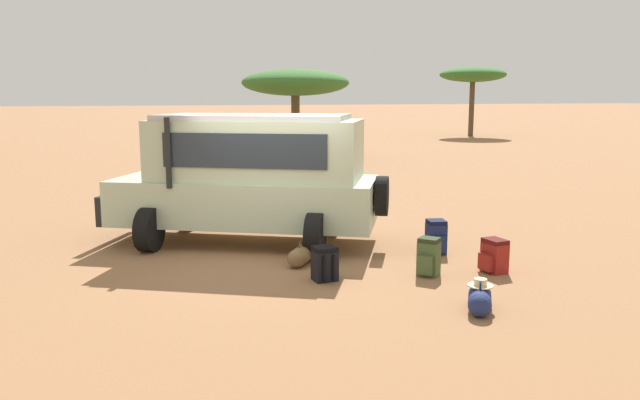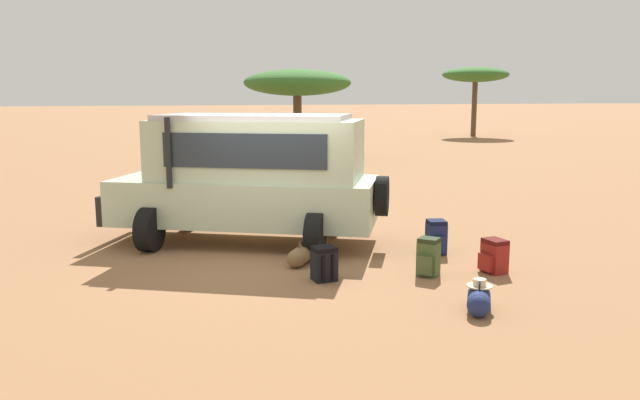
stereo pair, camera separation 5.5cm
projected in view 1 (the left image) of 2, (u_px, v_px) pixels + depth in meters
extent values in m
plane|color=#936642|center=(267.00, 256.00, 10.98)|extent=(320.00, 320.00, 0.00)
cube|color=#B2C6A8|center=(245.00, 200.00, 11.85)|extent=(5.22, 3.94, 0.84)
cube|color=#B2C6A8|center=(257.00, 149.00, 11.64)|extent=(4.22, 3.34, 1.10)
cube|color=#232D38|center=(180.00, 151.00, 11.90)|extent=(0.77, 1.41, 0.77)
cube|color=#232D38|center=(243.00, 151.00, 10.76)|extent=(2.63, 1.39, 0.60)
cube|color=#232D38|center=(269.00, 143.00, 12.51)|extent=(2.63, 1.39, 0.60)
cube|color=#B7B7B7|center=(254.00, 117.00, 11.55)|extent=(3.83, 3.10, 0.10)
cube|color=black|center=(120.00, 205.00, 12.30)|extent=(0.88, 1.51, 0.56)
cylinder|color=black|center=(168.00, 153.00, 10.92)|extent=(0.10, 0.10, 1.25)
cylinder|color=black|center=(149.00, 230.00, 11.22)|extent=(0.62, 0.84, 0.80)
cylinder|color=black|center=(189.00, 210.00, 13.11)|extent=(0.62, 0.84, 0.80)
cylinder|color=black|center=(315.00, 236.00, 10.73)|extent=(0.62, 0.84, 0.80)
cylinder|color=black|center=(332.00, 215.00, 12.61)|extent=(0.62, 0.84, 0.80)
cylinder|color=black|center=(382.00, 196.00, 11.40)|extent=(0.53, 0.75, 0.74)
cube|color=#42562D|center=(429.00, 259.00, 9.75)|extent=(0.40, 0.40, 0.54)
cube|color=#42562D|center=(425.00, 265.00, 9.62)|extent=(0.22, 0.23, 0.29)
cube|color=#242F19|center=(429.00, 240.00, 9.70)|extent=(0.40, 0.40, 0.07)
cylinder|color=#242F19|center=(436.00, 257.00, 9.84)|extent=(0.04, 0.04, 0.46)
cylinder|color=#242F19|center=(428.00, 256.00, 9.91)|extent=(0.04, 0.04, 0.46)
cube|color=maroon|center=(494.00, 257.00, 9.93)|extent=(0.31, 0.42, 0.47)
cube|color=maroon|center=(486.00, 262.00, 9.87)|extent=(0.11, 0.30, 0.26)
cube|color=#4D100E|center=(495.00, 241.00, 9.89)|extent=(0.32, 0.40, 0.07)
cylinder|color=#4D100E|center=(506.00, 258.00, 9.92)|extent=(0.04, 0.04, 0.40)
cylinder|color=#4D100E|center=(498.00, 255.00, 10.08)|extent=(0.04, 0.04, 0.40)
cube|color=navy|center=(436.00, 238.00, 11.10)|extent=(0.38, 0.38, 0.54)
cube|color=navy|center=(439.00, 245.00, 10.92)|extent=(0.26, 0.13, 0.30)
cube|color=black|center=(436.00, 222.00, 11.05)|extent=(0.37, 0.39, 0.07)
cylinder|color=black|center=(437.00, 236.00, 11.29)|extent=(0.04, 0.04, 0.46)
cylinder|color=black|center=(429.00, 236.00, 11.27)|extent=(0.04, 0.04, 0.46)
cube|color=black|center=(325.00, 266.00, 9.48)|extent=(0.37, 0.31, 0.46)
cube|color=black|center=(320.00, 266.00, 9.66)|extent=(0.27, 0.10, 0.25)
cube|color=black|center=(325.00, 249.00, 9.44)|extent=(0.35, 0.32, 0.07)
cylinder|color=black|center=(324.00, 269.00, 9.30)|extent=(0.04, 0.04, 0.39)
cylinder|color=black|center=(334.00, 268.00, 9.36)|extent=(0.04, 0.04, 0.39)
cylinder|color=navy|center=(480.00, 300.00, 8.16)|extent=(0.52, 0.59, 0.30)
sphere|color=navy|center=(480.00, 294.00, 8.40)|extent=(0.29, 0.29, 0.29)
sphere|color=navy|center=(480.00, 306.00, 7.92)|extent=(0.29, 0.29, 0.29)
torus|color=#121834|center=(480.00, 287.00, 8.13)|extent=(0.11, 0.15, 0.16)
cylinder|color=beige|center=(480.00, 285.00, 8.23)|extent=(0.34, 0.34, 0.02)
cylinder|color=beige|center=(480.00, 282.00, 8.22)|extent=(0.17, 0.17, 0.09)
cylinder|color=brown|center=(301.00, 256.00, 10.39)|extent=(0.51, 0.55, 0.30)
sphere|color=brown|center=(305.00, 252.00, 10.60)|extent=(0.30, 0.30, 0.30)
sphere|color=brown|center=(296.00, 259.00, 10.17)|extent=(0.30, 0.30, 0.30)
torus|color=#493721|center=(301.00, 246.00, 10.36)|extent=(0.12, 0.15, 0.16)
cylinder|color=brown|center=(296.00, 128.00, 26.42)|extent=(0.36, 0.36, 2.83)
ellipsoid|color=#336628|center=(295.00, 83.00, 26.11)|extent=(4.48, 4.77, 1.10)
cylinder|color=brown|center=(471.00, 109.00, 42.29)|extent=(0.35, 0.35, 3.71)
ellipsoid|color=#336628|center=(473.00, 75.00, 41.91)|extent=(4.48, 4.29, 1.00)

